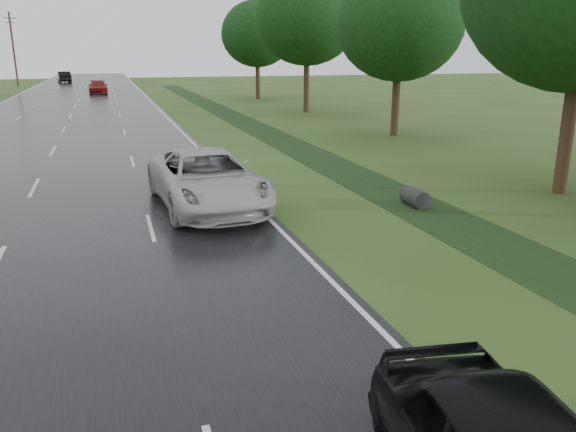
{
  "coord_description": "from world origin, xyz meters",
  "views": [
    {
      "loc": [
        2.67,
        -4.81,
        4.54
      ],
      "look_at": [
        6.04,
        5.81,
        1.3
      ],
      "focal_mm": 35.0,
      "sensor_mm": 36.0,
      "label": 1
    }
  ],
  "objects": [
    {
      "name": "road",
      "position": [
        0.0,
        45.0,
        0.02
      ],
      "size": [
        14.0,
        180.0,
        0.04
      ],
      "primitive_type": "cube",
      "color": "black",
      "rests_on": "ground"
    },
    {
      "name": "drainage_ditch",
      "position": [
        11.5,
        18.71,
        0.04
      ],
      "size": [
        2.2,
        120.0,
        0.56
      ],
      "color": "black",
      "rests_on": "ground"
    },
    {
      "name": "tree_east_f",
      "position": [
        17.5,
        52.0,
        6.37
      ],
      "size": [
        7.2,
        7.2,
        9.62
      ],
      "color": "#3E2819",
      "rests_on": "ground"
    },
    {
      "name": "far_car_red",
      "position": [
        1.83,
        64.83,
        0.78
      ],
      "size": [
        2.14,
        5.1,
        1.47
      ],
      "primitive_type": "imported",
      "rotation": [
        0.0,
        0.0,
        0.02
      ],
      "color": "maroon",
      "rests_on": "road"
    },
    {
      "name": "white_pickup",
      "position": [
        5.34,
        11.66,
        0.89
      ],
      "size": [
        3.22,
        6.3,
        1.7
      ],
      "primitive_type": "imported",
      "rotation": [
        0.0,
        0.0,
        0.07
      ],
      "color": "#BDBDBD",
      "rests_on": "road"
    },
    {
      "name": "tree_east_c",
      "position": [
        18.2,
        24.0,
        6.14
      ],
      "size": [
        7.0,
        7.0,
        9.29
      ],
      "color": "#3E2819",
      "rests_on": "ground"
    },
    {
      "name": "utility_pole_distant",
      "position": [
        -9.2,
        85.0,
        5.2
      ],
      "size": [
        1.6,
        0.26,
        10.0
      ],
      "color": "#3E2819",
      "rests_on": "ground"
    },
    {
      "name": "center_line",
      "position": [
        0.0,
        45.0,
        0.04
      ],
      "size": [
        0.12,
        180.0,
        0.01
      ],
      "primitive_type": "cube",
      "color": "silver",
      "rests_on": "road"
    },
    {
      "name": "tree_east_d",
      "position": [
        17.8,
        38.0,
        7.15
      ],
      "size": [
        8.0,
        8.0,
        10.76
      ],
      "color": "#3E2819",
      "rests_on": "ground"
    },
    {
      "name": "far_car_dark",
      "position": [
        -3.47,
        93.12,
        0.9
      ],
      "size": [
        2.52,
        5.4,
        1.71
      ],
      "primitive_type": "imported",
      "rotation": [
        0.0,
        0.0,
        3.28
      ],
      "color": "black",
      "rests_on": "road"
    },
    {
      "name": "edge_stripe_east",
      "position": [
        6.75,
        45.0,
        0.04
      ],
      "size": [
        0.12,
        180.0,
        0.01
      ],
      "primitive_type": "cube",
      "color": "silver",
      "rests_on": "road"
    }
  ]
}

